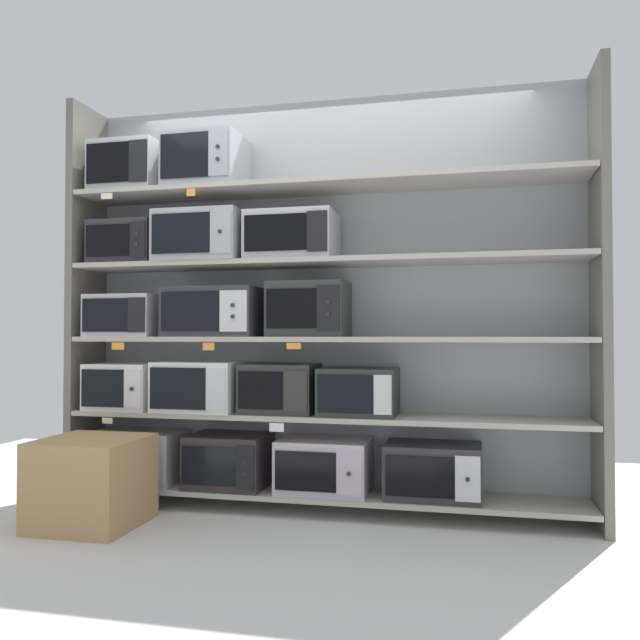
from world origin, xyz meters
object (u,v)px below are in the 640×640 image
at_px(microwave_10, 309,309).
at_px(shipping_carton, 92,482).
at_px(microwave_7, 359,391).
at_px(microwave_14, 130,169).
at_px(microwave_5, 201,386).
at_px(microwave_11, 129,244).
at_px(microwave_3, 433,471).
at_px(microwave_13, 292,237).
at_px(microwave_4, 127,386).
at_px(microwave_8, 129,316).
at_px(microwave_15, 206,163).
at_px(microwave_0, 137,456).
at_px(microwave_12, 204,238).
at_px(microwave_1, 229,460).
at_px(microwave_2, 324,465).
at_px(microwave_9, 216,312).
at_px(microwave_6, 280,388).

relative_size(microwave_10, shipping_carton, 0.86).
xyz_separation_m(microwave_7, microwave_14, (-1.50, 0.00, 1.40)).
relative_size(microwave_5, microwave_11, 1.19).
bearing_deg(microwave_3, microwave_13, -180.00).
height_order(microwave_3, microwave_10, microwave_10).
xyz_separation_m(microwave_4, microwave_10, (1.20, 0.00, 0.48)).
xyz_separation_m(microwave_8, shipping_carton, (0.09, -0.55, -0.93)).
bearing_deg(microwave_7, microwave_10, 179.94).
relative_size(microwave_10, microwave_15, 1.01).
xyz_separation_m(microwave_0, microwave_7, (1.43, 0.00, 0.44)).
height_order(microwave_12, microwave_13, microwave_12).
bearing_deg(microwave_8, microwave_13, 0.01).
relative_size(microwave_4, microwave_10, 0.92).
bearing_deg(microwave_13, microwave_1, 179.99).
relative_size(microwave_1, microwave_7, 1.07).
bearing_deg(microwave_7, microwave_2, 179.93).
height_order(microwave_0, shipping_carton, shipping_carton).
relative_size(microwave_3, microwave_4, 1.28).
xyz_separation_m(microwave_0, microwave_8, (-0.06, 0.00, 0.89)).
bearing_deg(microwave_3, microwave_9, -179.99).
height_order(microwave_12, shipping_carton, microwave_12).
bearing_deg(microwave_5, microwave_8, 179.98).
bearing_deg(microwave_8, microwave_4, -179.58).
distance_m(microwave_6, microwave_13, 0.92).
bearing_deg(microwave_12, microwave_7, -0.00).
xyz_separation_m(microwave_8, microwave_13, (1.08, 0.00, 0.47)).
xyz_separation_m(microwave_5, microwave_9, (0.10, 0.00, 0.46)).
distance_m(microwave_6, microwave_11, 1.36).
height_order(microwave_3, microwave_13, microwave_13).
distance_m(microwave_5, shipping_carton, 0.84).
relative_size(microwave_0, microwave_9, 0.99).
xyz_separation_m(microwave_1, microwave_15, (-0.15, -0.00, 1.85)).
height_order(microwave_7, microwave_12, microwave_12).
bearing_deg(microwave_10, microwave_14, -179.99).
height_order(microwave_2, microwave_7, microwave_7).
bearing_deg(microwave_14, microwave_0, -0.09).
bearing_deg(microwave_3, microwave_11, -180.00).
bearing_deg(microwave_10, microwave_11, -180.00).
distance_m(microwave_4, shipping_carton, 0.74).
xyz_separation_m(microwave_8, microwave_15, (0.53, -0.00, 0.95)).
xyz_separation_m(microwave_7, microwave_11, (-1.50, 0.00, 0.92)).
relative_size(microwave_6, microwave_13, 0.83).
distance_m(microwave_1, microwave_15, 1.85).
xyz_separation_m(microwave_8, microwave_9, (0.59, -0.00, 0.02)).
height_order(microwave_0, microwave_1, same).
distance_m(microwave_9, microwave_14, 1.10).
bearing_deg(shipping_carton, microwave_6, 30.63).
relative_size(microwave_0, microwave_2, 1.06).
height_order(microwave_0, microwave_6, microwave_6).
height_order(microwave_1, microwave_8, microwave_8).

